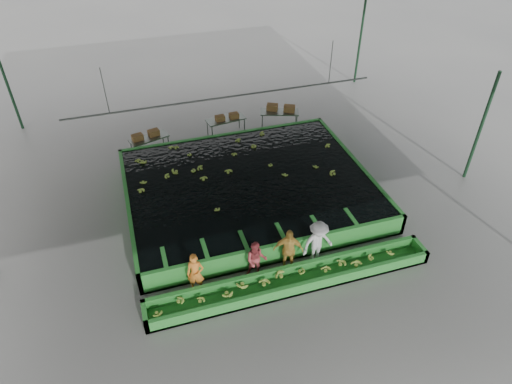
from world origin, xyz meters
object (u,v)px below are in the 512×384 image
object	(u,v)px
worker_d	(318,243)
box_stack_left	(146,138)
worker_c	(288,250)
box_stack_mid	(227,119)
packing_table_right	(279,119)
packing_table_left	(150,145)
box_stack_right	(281,111)
packing_table_mid	(226,126)
worker_b	(256,260)
flotation_tank	(249,188)
sorting_trough	(292,280)
worker_a	(195,273)

from	to	relation	value
worker_d	box_stack_left	distance (m)	10.34
worker_c	box_stack_left	size ratio (longest dim) A/B	1.35
worker_d	box_stack_mid	world-z (taller)	worker_d
worker_d	packing_table_right	world-z (taller)	worker_d
box_stack_left	box_stack_mid	xyz separation A→B (m)	(4.11, 0.49, 0.06)
packing_table_left	box_stack_mid	bearing A→B (deg)	7.46
worker_c	box_stack_right	bearing A→B (deg)	91.05
packing_table_left	box_stack_mid	size ratio (longest dim) A/B	1.52
packing_table_mid	packing_table_right	distance (m)	2.86
box_stack_right	worker_b	bearing A→B (deg)	-114.38
packing_table_mid	box_stack_left	size ratio (longest dim) A/B	1.50
worker_c	worker_d	bearing A→B (deg)	19.51
flotation_tank	worker_d	world-z (taller)	worker_d
sorting_trough	box_stack_mid	distance (m)	10.43
packing_table_mid	box_stack_right	size ratio (longest dim) A/B	1.35
packing_table_mid	packing_table_right	size ratio (longest dim) A/B	0.99
worker_b	packing_table_mid	size ratio (longest dim) A/B	0.77
worker_b	worker_d	xyz separation A→B (m)	(2.25, 0.00, 0.15)
flotation_tank	worker_b	world-z (taller)	worker_b
sorting_trough	box_stack_left	bearing A→B (deg)	110.23
packing_table_mid	box_stack_left	distance (m)	4.11
packing_table_left	packing_table_right	bearing A→B (deg)	4.22
box_stack_left	packing_table_right	bearing A→B (deg)	3.84
worker_a	packing_table_right	distance (m)	11.51
worker_a	packing_table_left	world-z (taller)	worker_a
packing_table_left	sorting_trough	bearing A→B (deg)	-70.33
sorting_trough	box_stack_right	bearing A→B (deg)	72.25
worker_a	packing_table_left	xyz separation A→B (m)	(-0.41, 9.08, -0.37)
flotation_tank	packing_table_left	bearing A→B (deg)	126.47
packing_table_mid	box_stack_mid	xyz separation A→B (m)	(0.06, -0.07, 0.45)
flotation_tank	box_stack_right	distance (m)	6.32
worker_a	box_stack_right	bearing A→B (deg)	72.81
sorting_trough	packing_table_left	bearing A→B (deg)	109.67
box_stack_mid	packing_table_mid	bearing A→B (deg)	129.66
box_stack_right	box_stack_left	bearing A→B (deg)	-175.67
flotation_tank	box_stack_mid	bearing A→B (deg)	85.09
sorting_trough	packing_table_mid	bearing A→B (deg)	87.83
packing_table_mid	box_stack_left	xyz separation A→B (m)	(-4.05, -0.56, 0.39)
worker_c	flotation_tank	bearing A→B (deg)	111.16
box_stack_mid	box_stack_left	bearing A→B (deg)	-173.25
worker_c	box_stack_left	xyz separation A→B (m)	(-3.78, 9.11, -0.05)
worker_b	packing_table_mid	bearing A→B (deg)	97.79
flotation_tank	packing_table_right	xyz separation A→B (m)	(3.26, 5.28, 0.00)
packing_table_mid	box_stack_right	bearing A→B (deg)	-0.53
packing_table_mid	worker_d	bearing A→B (deg)	-85.11
sorting_trough	worker_d	world-z (taller)	worker_d
packing_table_mid	worker_b	bearing A→B (deg)	-98.37
box_stack_left	box_stack_mid	bearing A→B (deg)	6.75
box_stack_mid	box_stack_right	xyz separation A→B (m)	(2.89, 0.04, 0.01)
packing_table_mid	worker_c	bearing A→B (deg)	-91.62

